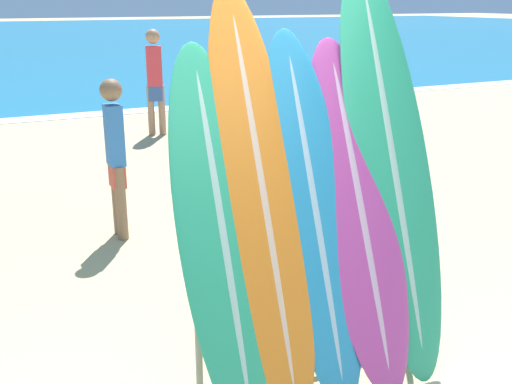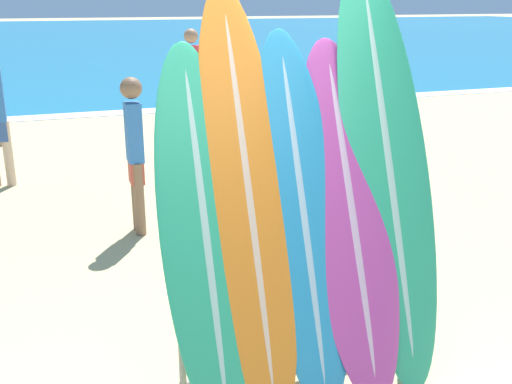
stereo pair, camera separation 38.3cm
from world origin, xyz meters
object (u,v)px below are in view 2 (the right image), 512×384
(surfboard_slot_1, at_px, (248,201))
(person_mid_beach, at_px, (135,150))
(surfboard_slot_3, at_px, (350,218))
(person_far_left, at_px, (192,77))
(surfboard_rack, at_px, (301,305))
(surfboard_slot_4, at_px, (388,172))
(surfboard_slot_2, at_px, (302,219))
(surfboard_slot_0, at_px, (205,237))

(surfboard_slot_1, height_order, person_mid_beach, surfboard_slot_1)
(surfboard_slot_1, xyz_separation_m, surfboard_slot_3, (0.61, -0.06, -0.15))
(person_far_left, bearing_deg, person_mid_beach, -94.03)
(surfboard_rack, xyz_separation_m, surfboard_slot_4, (0.59, 0.10, 0.74))
(person_mid_beach, bearing_deg, surfboard_slot_2, -169.60)
(surfboard_slot_3, xyz_separation_m, person_mid_beach, (-0.84, 2.78, -0.17))
(surfboard_slot_2, distance_m, surfboard_slot_3, 0.30)
(surfboard_slot_0, bearing_deg, surfboard_rack, -0.90)
(surfboard_slot_2, bearing_deg, surfboard_slot_0, -179.08)
(surfboard_slot_1, xyz_separation_m, surfboard_slot_2, (0.31, -0.05, -0.12))
(surfboard_slot_2, xyz_separation_m, person_mid_beach, (-0.53, 2.77, -0.20))
(surfboard_slot_3, xyz_separation_m, person_far_left, (0.82, 7.15, -0.05))
(surfboard_slot_1, distance_m, person_far_left, 7.24)
(person_mid_beach, relative_size, person_far_left, 0.87)
(person_mid_beach, bearing_deg, person_far_left, -21.20)
(surfboard_rack, height_order, surfboard_slot_3, surfboard_slot_3)
(surfboard_rack, distance_m, person_far_left, 7.26)
(surfboard_slot_2, relative_size, person_far_left, 1.18)
(surfboard_rack, relative_size, person_far_left, 0.85)
(surfboard_slot_0, bearing_deg, surfboard_slot_3, -0.16)
(surfboard_rack, bearing_deg, surfboard_slot_4, 9.18)
(surfboard_slot_3, relative_size, surfboard_slot_4, 0.82)
(surfboard_slot_0, distance_m, surfboard_slot_3, 0.88)
(surfboard_slot_3, height_order, person_far_left, surfboard_slot_3)
(surfboard_slot_2, bearing_deg, surfboard_slot_3, -2.21)
(surfboard_slot_3, bearing_deg, surfboard_slot_2, 177.79)
(surfboard_slot_2, xyz_separation_m, surfboard_slot_3, (0.30, -0.01, -0.03))
(surfboard_slot_0, bearing_deg, person_far_left, 76.67)
(surfboard_slot_0, xyz_separation_m, surfboard_slot_2, (0.57, 0.01, 0.03))
(surfboard_slot_0, height_order, surfboard_slot_3, surfboard_slot_3)
(surfboard_rack, height_order, person_mid_beach, person_mid_beach)
(surfboard_slot_1, relative_size, surfboard_slot_2, 1.12)
(surfboard_slot_0, bearing_deg, surfboard_slot_2, 0.92)
(surfboard_slot_3, distance_m, person_far_left, 7.20)
(surfboard_slot_2, relative_size, surfboard_slot_3, 1.03)
(person_far_left, bearing_deg, surfboard_slot_2, -82.24)
(surfboard_slot_4, bearing_deg, person_mid_beach, 112.65)
(surfboard_rack, height_order, surfboard_slot_2, surfboard_slot_2)
(surfboard_rack, bearing_deg, surfboard_slot_0, 179.10)
(surfboard_slot_4, relative_size, person_far_left, 1.40)
(surfboard_rack, relative_size, surfboard_slot_3, 0.74)
(surfboard_slot_0, relative_size, surfboard_slot_3, 1.00)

